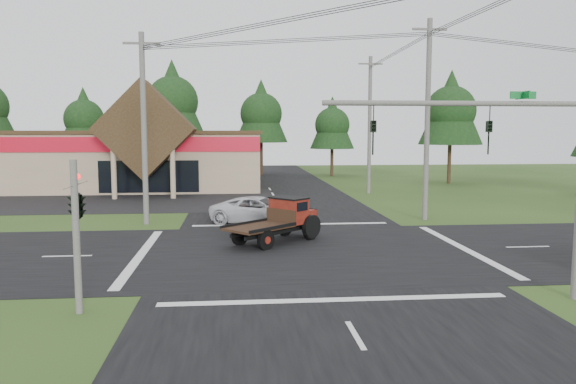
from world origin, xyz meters
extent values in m
plane|color=#2A4318|center=(0.00, 0.00, 0.00)|extent=(120.00, 120.00, 0.00)
cube|color=black|center=(0.00, 0.00, 0.01)|extent=(12.00, 120.00, 0.02)
cube|color=black|center=(0.00, 0.00, 0.01)|extent=(120.00, 12.00, 0.02)
cube|color=black|center=(-14.00, 19.00, 0.01)|extent=(28.00, 14.00, 0.02)
cube|color=tan|center=(-16.00, 30.00, 2.50)|extent=(30.00, 15.00, 5.00)
cube|color=#342115|center=(-16.00, 30.00, 5.05)|extent=(30.40, 15.40, 0.30)
cube|color=#AB0D1E|center=(-16.00, 22.45, 4.10)|extent=(30.00, 0.12, 1.20)
cube|color=#342115|center=(-10.00, 21.50, 5.30)|extent=(7.78, 4.00, 7.78)
cylinder|color=tan|center=(-12.20, 19.80, 2.00)|extent=(0.40, 0.40, 4.00)
cylinder|color=tan|center=(-7.80, 19.80, 2.00)|extent=(0.40, 0.40, 4.00)
cube|color=black|center=(-10.00, 22.48, 1.50)|extent=(8.00, 0.08, 2.60)
cylinder|color=#595651|center=(3.50, -7.50, 6.00)|extent=(8.00, 0.16, 0.16)
imported|color=black|center=(4.50, -7.50, 5.00)|extent=(0.16, 0.20, 1.00)
imported|color=black|center=(1.00, -7.50, 5.00)|extent=(0.16, 0.20, 1.00)
cube|color=#0C6626|center=(5.50, -7.50, 6.25)|extent=(0.80, 0.04, 0.22)
cylinder|color=#595651|center=(-7.50, -7.50, 2.20)|extent=(0.20, 0.20, 4.40)
imported|color=black|center=(-7.50, -7.30, 3.70)|extent=(0.53, 2.48, 1.00)
sphere|color=#FF0C0C|center=(-7.50, -7.15, 3.90)|extent=(0.18, 0.18, 0.18)
cylinder|color=#595651|center=(-8.00, 8.00, 5.25)|extent=(0.30, 0.30, 10.50)
cube|color=#595651|center=(-8.00, 8.00, 9.90)|extent=(2.00, 0.12, 0.12)
cylinder|color=#595651|center=(8.00, 8.00, 5.75)|extent=(0.30, 0.30, 11.50)
cube|color=#595651|center=(8.00, 8.00, 10.90)|extent=(2.00, 0.12, 0.12)
cylinder|color=#595651|center=(8.00, 22.00, 5.60)|extent=(0.30, 0.30, 11.20)
cube|color=#595651|center=(8.00, 22.00, 10.60)|extent=(2.00, 0.12, 0.12)
cylinder|color=#332316|center=(-20.00, 42.00, 1.75)|extent=(0.36, 0.36, 3.50)
cone|color=black|center=(-20.00, 42.00, 6.80)|extent=(5.60, 5.60, 6.60)
sphere|color=black|center=(-20.00, 42.00, 6.50)|extent=(4.40, 4.40, 4.40)
cylinder|color=#332316|center=(-10.00, 41.00, 2.27)|extent=(0.36, 0.36, 4.55)
cone|color=black|center=(-10.00, 41.00, 8.84)|extent=(7.28, 7.28, 8.58)
sphere|color=black|center=(-10.00, 41.00, 8.45)|extent=(5.72, 5.72, 5.72)
cylinder|color=#332316|center=(0.00, 42.00, 1.92)|extent=(0.36, 0.36, 3.85)
cone|color=black|center=(0.00, 42.00, 7.48)|extent=(6.16, 6.16, 7.26)
sphere|color=black|center=(0.00, 42.00, 7.15)|extent=(4.84, 4.84, 4.84)
cylinder|color=#332316|center=(8.00, 40.00, 1.57)|extent=(0.36, 0.36, 3.15)
cone|color=black|center=(8.00, 40.00, 6.12)|extent=(5.04, 5.04, 5.94)
sphere|color=black|center=(8.00, 40.00, 5.85)|extent=(3.96, 3.96, 3.96)
cylinder|color=#332316|center=(18.00, 30.00, 1.92)|extent=(0.36, 0.36, 3.85)
cone|color=black|center=(18.00, 30.00, 7.48)|extent=(6.16, 6.16, 7.26)
sphere|color=black|center=(18.00, 30.00, 7.15)|extent=(4.84, 4.84, 4.84)
imported|color=silver|center=(-1.68, 7.48, 0.76)|extent=(6.01, 4.36, 1.52)
camera|label=1|loc=(-2.99, -23.58, 5.21)|focal=35.00mm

